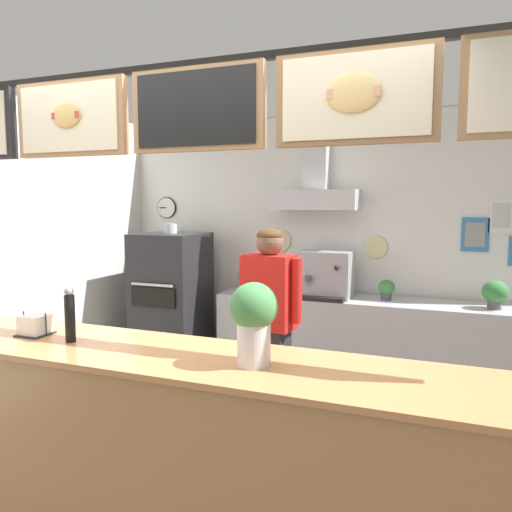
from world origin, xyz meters
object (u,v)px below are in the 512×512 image
(potted_basil, at_px, (249,277))
(potted_oregano, at_px, (495,293))
(shop_worker, at_px, (270,324))
(pizza_oven, at_px, (172,302))
(napkin_holder, at_px, (35,326))
(pepper_grinder, at_px, (70,315))
(potted_sage, at_px, (386,289))
(espresso_machine, at_px, (324,274))
(basil_vase, at_px, (254,321))

(potted_basil, height_order, potted_oregano, potted_basil)
(potted_oregano, bearing_deg, potted_basil, 179.12)
(shop_worker, bearing_deg, potted_oregano, -133.32)
(pizza_oven, distance_m, napkin_holder, 2.63)
(shop_worker, xyz_separation_m, potted_oregano, (1.63, 1.30, 0.13))
(shop_worker, bearing_deg, potted_basil, -53.45)
(potted_oregano, xyz_separation_m, pepper_grinder, (-2.21, -2.75, 0.20))
(potted_basil, height_order, napkin_holder, napkin_holder)
(napkin_holder, bearing_deg, pepper_grinder, -7.80)
(pizza_oven, height_order, potted_sage, pizza_oven)
(espresso_machine, bearing_deg, napkin_holder, -109.61)
(pepper_grinder, xyz_separation_m, napkin_holder, (-0.28, 0.04, -0.09))
(potted_oregano, relative_size, basil_vase, 0.67)
(potted_basil, height_order, potted_sage, potted_basil)
(pizza_oven, bearing_deg, pepper_grinder, -69.99)
(espresso_machine, xyz_separation_m, basil_vase, (0.36, -2.76, 0.18))
(espresso_machine, height_order, potted_basil, espresso_machine)
(shop_worker, relative_size, basil_vase, 4.27)
(potted_basil, distance_m, basil_vase, 3.04)
(shop_worker, height_order, espresso_machine, shop_worker)
(pizza_oven, relative_size, shop_worker, 0.98)
(pizza_oven, distance_m, shop_worker, 1.88)
(espresso_machine, distance_m, potted_oregano, 1.53)
(pizza_oven, xyz_separation_m, pepper_grinder, (0.93, -2.56, 0.48))
(shop_worker, relative_size, potted_sage, 8.32)
(pepper_grinder, bearing_deg, pizza_oven, 110.01)
(napkin_holder, bearing_deg, potted_basil, 86.86)
(espresso_machine, bearing_deg, potted_oregano, -0.30)
(pizza_oven, bearing_deg, napkin_holder, -75.56)
(napkin_holder, bearing_deg, basil_vase, -1.68)
(basil_vase, bearing_deg, potted_sage, 85.21)
(pizza_oven, height_order, potted_oregano, pizza_oven)
(shop_worker, bearing_deg, basil_vase, 115.47)
(basil_vase, bearing_deg, espresso_machine, 97.37)
(shop_worker, relative_size, potted_basil, 6.08)
(napkin_holder, bearing_deg, shop_worker, 58.40)
(potted_sage, height_order, potted_oregano, potted_oregano)
(espresso_machine, bearing_deg, pizza_oven, -172.92)
(pizza_oven, distance_m, potted_sage, 2.24)
(pizza_oven, distance_m, espresso_machine, 1.67)
(napkin_holder, xyz_separation_m, basil_vase, (1.33, -0.04, 0.15))
(potted_oregano, bearing_deg, pepper_grinder, -128.83)
(pizza_oven, bearing_deg, potted_oregano, 3.51)
(potted_oregano, height_order, basil_vase, basil_vase)
(potted_sage, bearing_deg, pizza_oven, -173.17)
(shop_worker, xyz_separation_m, napkin_holder, (-0.87, -1.42, 0.24))
(basil_vase, bearing_deg, potted_oregano, 66.94)
(pizza_oven, distance_m, pepper_grinder, 2.77)
(shop_worker, relative_size, pepper_grinder, 5.52)
(shop_worker, height_order, napkin_holder, shop_worker)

